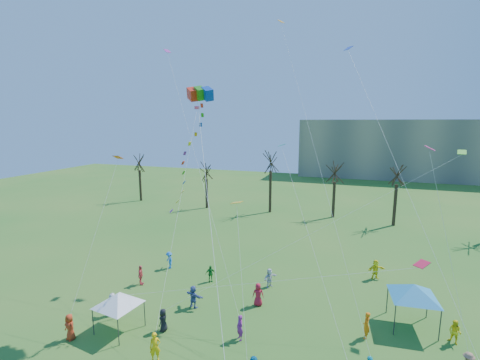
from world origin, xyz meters
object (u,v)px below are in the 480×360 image
(canopy_tent_blue, at_px, (414,291))
(distant_building, at_px, (420,149))
(big_box_kite, at_px, (191,161))
(canopy_tent_white, at_px, (118,299))

(canopy_tent_blue, bearing_deg, distant_building, 80.59)
(distant_building, height_order, big_box_kite, big_box_kite)
(distant_building, distance_m, canopy_tent_white, 84.55)
(distant_building, height_order, canopy_tent_blue, distant_building)
(canopy_tent_white, bearing_deg, distant_building, 68.24)
(canopy_tent_white, bearing_deg, big_box_kite, 47.14)
(canopy_tent_blue, bearing_deg, canopy_tent_white, -159.91)
(distant_building, relative_size, big_box_kite, 3.19)
(big_box_kite, xyz_separation_m, canopy_tent_blue, (15.67, 3.02, -8.94))
(big_box_kite, relative_size, canopy_tent_blue, 4.39)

